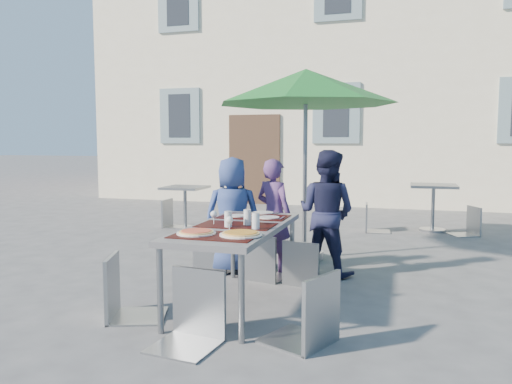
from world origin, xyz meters
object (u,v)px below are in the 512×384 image
(patio_umbrella, at_px, (306,89))
(bg_chair_l_0, at_px, (172,196))
(bg_chair_l_1, at_px, (373,200))
(cafe_table_1, at_px, (433,198))
(bg_chair_r_0, at_px, (231,198))
(child_2, at_px, (326,213))
(chair_3, at_px, (124,248))
(child_1, at_px, (274,215))
(child_0, at_px, (232,215))
(pizza_near_left, at_px, (196,232))
(cafe_table_0, at_px, (185,200))
(chair_4, at_px, (310,264))
(bg_chair_r_1, at_px, (469,204))
(chair_5, at_px, (191,263))
(pizza_near_right, at_px, (241,234))
(chair_1, at_px, (263,229))
(dining_table, at_px, (236,231))
(chair_2, at_px, (304,235))

(patio_umbrella, distance_m, bg_chair_l_0, 3.63)
(bg_chair_l_1, bearing_deg, cafe_table_1, 18.78)
(bg_chair_l_1, bearing_deg, bg_chair_r_0, -161.04)
(child_2, height_order, chair_3, child_2)
(child_2, bearing_deg, bg_chair_l_0, -19.26)
(child_1, bearing_deg, child_0, 52.37)
(pizza_near_left, bearing_deg, cafe_table_0, 116.06)
(child_2, xyz_separation_m, chair_4, (0.20, -2.07, -0.10))
(bg_chair_r_1, bearing_deg, child_2, -121.00)
(chair_5, bearing_deg, child_0, 100.90)
(bg_chair_r_0, bearing_deg, chair_5, -73.99)
(pizza_near_right, distance_m, bg_chair_r_0, 4.29)
(child_2, relative_size, chair_1, 1.47)
(chair_4, height_order, bg_chair_r_0, chair_4)
(chair_3, bearing_deg, chair_1, 61.69)
(child_2, height_order, cafe_table_1, child_2)
(pizza_near_right, xyz_separation_m, bg_chair_r_0, (-1.52, 4.00, -0.19))
(child_1, distance_m, bg_chair_l_0, 3.48)
(chair_1, bearing_deg, bg_chair_r_1, 54.87)
(bg_chair_l_0, height_order, bg_chair_r_0, bg_chair_r_0)
(chair_3, distance_m, bg_chair_r_1, 6.04)
(child_0, xyz_separation_m, chair_1, (0.43, -0.21, -0.10))
(chair_4, relative_size, bg_chair_r_0, 1.06)
(dining_table, distance_m, chair_5, 0.96)
(chair_5, bearing_deg, chair_3, 157.25)
(pizza_near_left, height_order, chair_3, chair_3)
(cafe_table_0, bearing_deg, chair_2, -46.45)
(chair_4, bearing_deg, bg_chair_l_0, 126.78)
(child_1, relative_size, chair_1, 1.36)
(chair_2, xyz_separation_m, bg_chair_r_1, (2.02, 3.62, -0.01))
(chair_1, bearing_deg, dining_table, -90.25)
(chair_4, xyz_separation_m, bg_chair_l_1, (0.13, 5.05, -0.08))
(chair_2, height_order, patio_umbrella, patio_umbrella)
(pizza_near_left, relative_size, cafe_table_1, 0.41)
(child_0, height_order, bg_chair_l_0, child_0)
(pizza_near_left, xyz_separation_m, chair_4, (1.01, -0.22, -0.15))
(child_0, distance_m, child_2, 1.09)
(chair_5, distance_m, cafe_table_1, 5.93)
(dining_table, bearing_deg, patio_umbrella, 83.10)
(patio_umbrella, distance_m, cafe_table_1, 3.52)
(chair_1, height_order, bg_chair_l_0, chair_1)
(bg_chair_r_1, bearing_deg, pizza_near_left, -118.35)
(chair_5, bearing_deg, chair_4, 13.52)
(dining_table, distance_m, chair_4, 1.12)
(bg_chair_l_1, bearing_deg, dining_table, -102.69)
(child_0, bearing_deg, chair_4, 108.02)
(bg_chair_r_0, bearing_deg, chair_4, -63.26)
(cafe_table_0, xyz_separation_m, bg_chair_l_0, (-0.30, 0.09, 0.04))
(chair_2, distance_m, chair_4, 1.60)
(child_0, xyz_separation_m, bg_chair_r_0, (-0.89, 2.43, -0.10))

